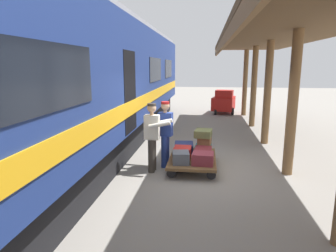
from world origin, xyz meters
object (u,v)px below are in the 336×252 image
Objects in this scene: suitcase_brown_leather at (204,141)px; baggage_tug at (224,102)px; porter_in_overalls at (165,132)px; suitcase_olive_duffel at (203,133)px; porter_by_door at (153,135)px; suitcase_slate_roller at (181,158)px; suitcase_maroon_trunk at (203,153)px; luggage_cart at (193,159)px; suitcase_burgundy_valise at (203,159)px; suitcase_teal_softside at (203,148)px; train_car at (73,87)px; suitcase_navy_fabric at (184,147)px; suitcase_red_plastic at (182,152)px.

suitcase_brown_leather is 8.78m from baggage_tug.
porter_in_overalls is 0.90× the size of baggage_tug.
suitcase_olive_duffel is 0.31× the size of porter_by_door.
suitcase_slate_roller is 0.73m from suitcase_maroon_trunk.
luggage_cart is 0.68m from suitcase_brown_leather.
suitcase_burgundy_valise reaches higher than suitcase_maroon_trunk.
suitcase_olive_duffel reaches higher than suitcase_slate_roller.
suitcase_brown_leather is (-0.03, 0.01, 0.21)m from suitcase_teal_softside.
train_car is 35.08× the size of suitcase_navy_fabric.
train_car is 10.40m from baggage_tug.
baggage_tug is at bearing -96.26° from suitcase_maroon_trunk.
suitcase_olive_duffel reaches higher than suitcase_red_plastic.
suitcase_teal_softside is 1.44× the size of suitcase_brown_leather.
suitcase_teal_softside is (-3.33, -0.62, -1.67)m from train_car.
suitcase_maroon_trunk is (-3.33, -0.12, -1.65)m from train_car.
train_car is at bearing 12.53° from suitcase_navy_fabric.
porter_by_door reaches higher than suitcase_brown_leather.
porter_in_overalls is (0.74, -0.07, 0.68)m from luggage_cart.
suitcase_navy_fabric is at bearing -129.73° from porter_by_door.
suitcase_slate_roller is 0.85× the size of suitcase_olive_duffel.
suitcase_teal_softside is at bearing -156.81° from porter_in_overalls.
suitcase_maroon_trunk is (-0.53, -0.50, -0.02)m from suitcase_slate_roller.
baggage_tug reaches higher than suitcase_red_plastic.
suitcase_maroon_trunk is 0.35× the size of porter_by_door.
porter_by_door reaches higher than suitcase_olive_duffel.
train_car is 3.72m from suitcase_maroon_trunk.
suitcase_navy_fabric is 1.22m from porter_by_door.
porter_by_door reaches higher than suitcase_teal_softside.
suitcase_slate_roller is at bearing 172.31° from train_car.
suitcase_maroon_trunk reaches higher than suitcase_teal_softside.
baggage_tug is (-1.02, -8.69, -0.18)m from suitcase_olive_duffel.
baggage_tug is at bearing -114.91° from train_car.
suitcase_navy_fabric is (0.53, -1.00, -0.02)m from suitcase_burgundy_valise.
train_car is 3.73m from suitcase_burgundy_valise.
suitcase_burgundy_valise is at bearing 172.91° from porter_by_door.
suitcase_maroon_trunk is at bearing -177.90° from train_car.
luggage_cart is 0.59m from suitcase_slate_roller.
suitcase_olive_duffel is at bearing 83.30° from baggage_tug.
porter_by_door reaches higher than suitcase_burgundy_valise.
suitcase_maroon_trunk is at bearing -90.00° from suitcase_burgundy_valise.
suitcase_brown_leather is (-0.55, 0.01, 0.20)m from suitcase_navy_fabric.
train_car is at bearing -7.69° from suitcase_slate_roller.
suitcase_red_plastic is at bearing 0.00° from suitcase_maroon_trunk.
suitcase_burgundy_valise is at bearing 150.20° from porter_in_overalls.
train_car reaches higher than suitcase_navy_fabric.
suitcase_red_plastic is at bearing -90.00° from suitcase_slate_roller.
suitcase_slate_roller is (-2.80, 0.38, -1.64)m from train_car.
suitcase_burgundy_valise is at bearing 84.06° from baggage_tug.
suitcase_slate_roller is at bearing 90.00° from suitcase_navy_fabric.
suitcase_brown_leather is (-0.55, -0.99, 0.18)m from suitcase_slate_roller.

